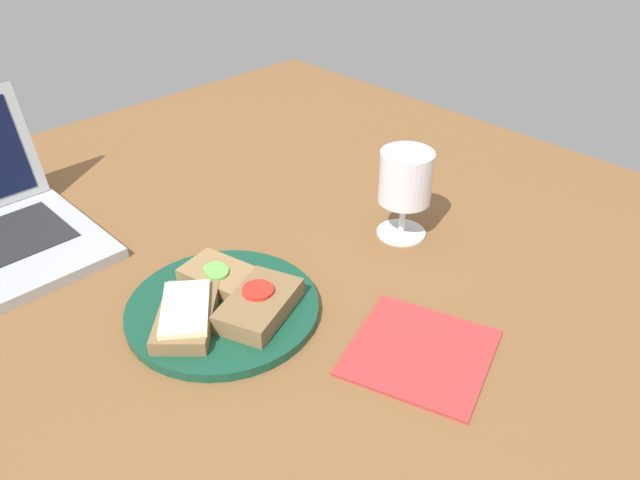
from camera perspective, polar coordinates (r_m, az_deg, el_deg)
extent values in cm
cube|color=brown|center=(87.86, -5.58, -4.32)|extent=(140.00, 140.00, 3.00)
cylinder|color=#144733|center=(81.45, -8.87, -6.20)|extent=(24.72, 24.72, 1.27)
cube|color=brown|center=(78.58, -12.12, -6.84)|extent=(13.13, 13.21, 1.90)
cube|color=#F4EAB7|center=(77.76, -12.23, -6.11)|extent=(10.68, 11.52, 0.70)
cube|color=brown|center=(78.35, -5.57, -5.95)|extent=(13.28, 10.71, 2.56)
cylinder|color=red|center=(78.24, -5.70, -4.59)|extent=(4.00, 4.00, 0.49)
cube|color=#937047|center=(84.62, -9.19, -3.18)|extent=(8.48, 10.87, 1.82)
cylinder|color=#6BB74C|center=(83.54, -9.33, -2.83)|extent=(2.99, 2.99, 0.31)
cylinder|color=#6BB74C|center=(84.04, -9.59, -2.61)|extent=(3.06, 3.06, 0.33)
cylinder|color=#6BB74C|center=(83.12, -9.38, -3.01)|extent=(2.92, 2.92, 0.41)
cylinder|color=white|center=(96.68, 7.42, 0.68)|extent=(7.50, 7.50, 0.40)
cylinder|color=white|center=(95.12, 7.55, 2.18)|extent=(0.96, 0.96, 5.51)
cylinder|color=white|center=(91.87, 7.85, 5.74)|extent=(7.85, 7.85, 7.83)
cylinder|color=white|center=(92.45, 7.79, 5.06)|extent=(7.22, 7.22, 5.35)
cube|color=#B23333|center=(76.06, 9.13, -10.09)|extent=(20.27, 20.31, 0.40)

